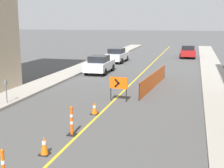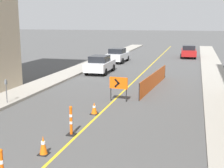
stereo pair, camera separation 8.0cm
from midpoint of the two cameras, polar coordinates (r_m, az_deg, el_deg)
name	(u,v)px [view 1 (the left image)]	position (r m, az deg, el deg)	size (l,w,h in m)	color
lane_stripe	(146,70)	(30.29, 6.09, 2.64)	(0.12, 57.63, 0.01)	gold
sidewalk_left	(85,66)	(31.80, -5.00, 3.22)	(2.12, 57.63, 0.17)	#9E998E
sidewalk_right	(213,71)	(29.98, 17.87, 2.20)	(2.12, 57.63, 0.17)	#9E998E
traffic_cone_second	(44,145)	(11.44, -12.50, -10.90)	(0.36, 0.36, 0.70)	black
traffic_cone_third	(94,108)	(15.82, -3.37, -4.46)	(0.39, 0.39, 0.61)	black
delineator_post_rear	(72,122)	(13.02, -7.56, -6.99)	(0.36, 0.36, 1.25)	black
arrow_barricade_primary	(119,84)	(18.13, 1.08, -0.02)	(1.10, 0.16, 1.43)	#EF560C
safety_mesh_fence	(154,80)	(22.16, 7.57, 0.73)	(0.75, 8.08, 1.08)	#EF560C
parked_car_curb_near	(100,64)	(28.08, -2.37, 3.63)	(1.94, 4.32, 1.59)	silver
parked_car_curb_mid	(117,55)	(35.42, 0.84, 5.28)	(1.97, 4.37, 1.59)	silver
parked_car_curb_far	(188,51)	(40.97, 13.64, 5.81)	(2.00, 4.38, 1.59)	maroon
parking_meter_near_curb	(6,86)	(18.16, -18.93, -0.40)	(0.12, 0.11, 1.32)	#4C4C51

